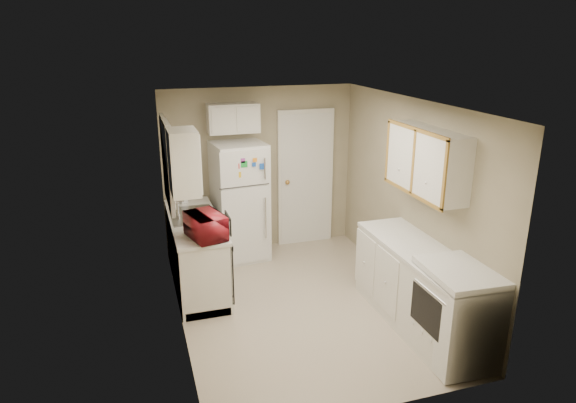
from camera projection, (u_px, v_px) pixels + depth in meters
name	position (u px, v px, depth m)	size (l,w,h in m)	color
floor	(300.00, 305.00, 6.17)	(3.80, 3.80, 0.00)	beige
ceiling	(302.00, 103.00, 5.41)	(3.80, 3.80, 0.00)	white
wall_left	(175.00, 223.00, 5.40)	(3.80, 3.80, 0.00)	gray
wall_right	(411.00, 199.00, 6.19)	(3.80, 3.80, 0.00)	gray
wall_back	(260.00, 170.00, 7.51)	(2.80, 2.80, 0.00)	gray
wall_front	(378.00, 286.00, 4.07)	(2.80, 2.80, 0.00)	gray
left_counter	(196.00, 252.00, 6.53)	(0.60, 1.80, 0.90)	silver
dishwasher	(228.00, 266.00, 6.06)	(0.03, 0.58, 0.72)	black
sink	(193.00, 218.00, 6.54)	(0.54, 0.74, 0.16)	gray
microwave	(206.00, 225.00, 5.76)	(0.28, 0.51, 0.34)	maroon
soap_bottle	(184.00, 196.00, 6.97)	(0.09, 0.09, 0.19)	silver
window_blinds	(168.00, 163.00, 6.23)	(0.10, 0.98, 1.08)	silver
upper_cabinet_left	(184.00, 162.00, 5.45)	(0.30, 0.45, 0.70)	silver
refrigerator	(240.00, 201.00, 7.25)	(0.69, 0.67, 1.68)	silver
cabinet_over_fridge	(233.00, 118.00, 7.01)	(0.70, 0.30, 0.40)	silver
interior_door	(306.00, 178.00, 7.73)	(0.86, 0.06, 2.08)	silver
right_counter	(419.00, 288.00, 5.61)	(0.60, 2.00, 0.90)	silver
stove	(458.00, 313.00, 5.03)	(0.65, 0.81, 0.98)	silver
upper_cabinet_right	(427.00, 161.00, 5.50)	(0.30, 1.20, 0.70)	silver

